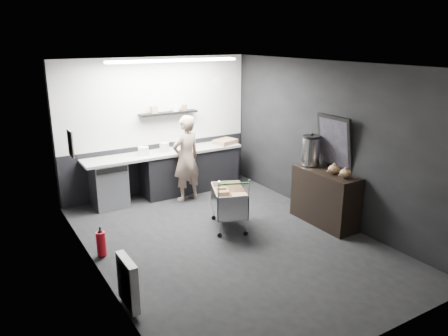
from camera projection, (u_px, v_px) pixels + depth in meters
floor at (229, 241)px, 6.84m from camera, size 5.50×5.50×0.00m
ceiling at (230, 65)px, 6.06m from camera, size 5.50×5.50×0.00m
wall_back at (157, 126)px, 8.70m from camera, size 5.50×0.00×5.50m
wall_front at (380, 224)px, 4.20m from camera, size 5.50×0.00×5.50m
wall_left at (94, 180)px, 5.46m from camera, size 0.00×5.50×5.50m
wall_right at (329, 142)px, 7.44m from camera, size 0.00×5.50×5.50m
kitchen_wall_panel at (156, 101)px, 8.54m from camera, size 3.95×0.02×1.70m
dado_panel at (159, 167)px, 8.94m from camera, size 3.95×0.02×1.00m
floating_shelf at (168, 113)px, 8.62m from camera, size 1.20×0.22×0.04m
wall_clock at (218, 82)px, 9.14m from camera, size 0.20×0.03×0.20m
poster at (70, 143)px, 6.48m from camera, size 0.02×0.30×0.40m
poster_red_band at (70, 139)px, 6.46m from camera, size 0.02×0.22×0.10m
radiator at (128, 282)px, 5.05m from camera, size 0.10×0.50×0.60m
ceiling_strip at (174, 60)px, 7.58m from camera, size 2.40×0.20×0.04m
prep_counter at (172, 172)px, 8.76m from camera, size 3.20×0.61×0.90m
person at (186, 158)px, 8.34m from camera, size 0.68×0.51×1.67m
shopping_cart at (229, 203)px, 7.20m from camera, size 0.80×1.04×0.94m
sideboard at (325, 190)px, 7.37m from camera, size 0.53×1.23×1.84m
fire_extinguisher at (101, 243)px, 6.31m from camera, size 0.13×0.13×0.44m
cardboard_box at (225, 142)px, 9.18m from camera, size 0.53×0.46×0.09m
pink_tub at (164, 147)px, 8.54m from camera, size 0.18×0.18×0.18m
white_container at (143, 151)px, 8.27m from camera, size 0.22×0.19×0.17m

